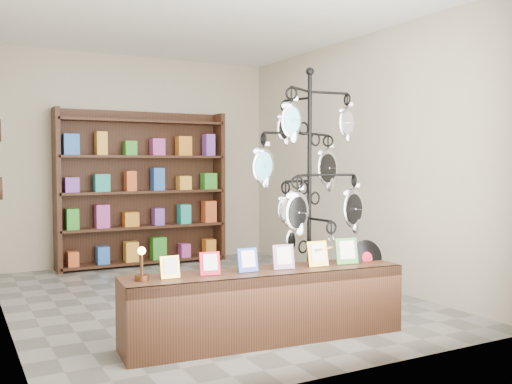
% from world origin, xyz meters
% --- Properties ---
extents(ground, '(5.00, 5.00, 0.00)m').
position_xyz_m(ground, '(0.00, 0.00, 0.00)').
color(ground, slate).
rests_on(ground, ground).
extents(room_envelope, '(5.00, 5.00, 5.00)m').
position_xyz_m(room_envelope, '(0.00, 0.00, 1.85)').
color(room_envelope, '#ABA28A').
rests_on(room_envelope, ground).
extents(display_tree, '(1.21, 1.17, 2.33)m').
position_xyz_m(display_tree, '(0.49, -1.27, 1.35)').
color(display_tree, black).
rests_on(display_tree, ground).
extents(front_shelf, '(2.40, 0.70, 0.84)m').
position_xyz_m(front_shelf, '(-0.15, -1.59, 0.29)').
color(front_shelf, black).
rests_on(front_shelf, ground).
extents(back_shelving, '(2.42, 0.36, 2.20)m').
position_xyz_m(back_shelving, '(0.00, 2.30, 1.03)').
color(back_shelving, black).
rests_on(back_shelving, ground).
extents(wall_clocks, '(0.03, 0.24, 0.84)m').
position_xyz_m(wall_clocks, '(-1.97, 0.80, 1.50)').
color(wall_clocks, black).
rests_on(wall_clocks, ground).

